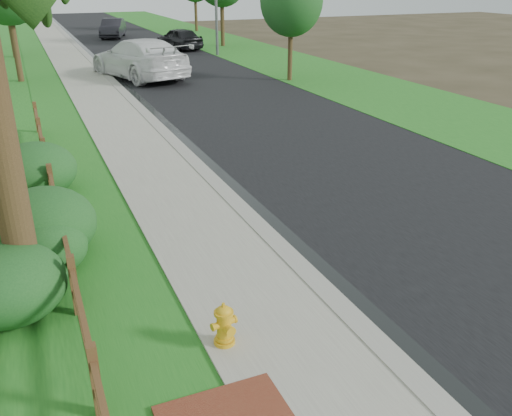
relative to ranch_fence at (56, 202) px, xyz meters
name	(u,v)px	position (x,y,z in m)	size (l,w,h in m)	color
ground	(361,362)	(3.60, -6.40, -0.62)	(120.00, 120.00, 0.00)	#322C1B
road	(145,51)	(8.20, 28.60, -0.61)	(8.00, 90.00, 0.02)	black
curb	(84,54)	(4.00, 28.60, -0.56)	(0.40, 90.00, 0.12)	gray
wet_gutter	(90,54)	(4.35, 28.60, -0.60)	(0.50, 90.00, 0.00)	black
sidewalk	(65,55)	(2.70, 28.60, -0.57)	(2.20, 90.00, 0.10)	gray
grass_strip	(35,57)	(0.80, 28.60, -0.59)	(1.60, 90.00, 0.06)	#1D631C
verge_far	(234,47)	(15.10, 28.60, -0.60)	(6.00, 90.00, 0.04)	#1D631C
ranch_fence	(56,202)	(0.00, 0.00, 0.00)	(0.12, 16.92, 1.10)	#4B2B19
fire_hydrant	(224,325)	(1.90, -5.35, -0.20)	(0.45, 0.36, 0.69)	yellow
white_suv	(139,58)	(5.60, 17.80, 0.42)	(2.86, 7.02, 2.04)	white
dark_car_mid	(179,38)	(10.80, 28.64, 0.17)	(1.82, 4.52, 1.54)	black
dark_car_far	(113,28)	(7.68, 38.60, 0.19)	(1.67, 4.79, 1.58)	black
boulder	(43,219)	(-0.30, -0.17, -0.28)	(1.00, 0.75, 0.67)	brown
shrub_a	(48,247)	(-0.30, -1.99, -0.08)	(1.43, 1.43, 1.07)	#1A4A1C
shrub_b	(9,284)	(-0.94, -3.27, 0.01)	(1.78, 1.78, 1.25)	#1A4A1C
shrub_c	(44,225)	(-0.30, -1.34, 0.09)	(1.97, 1.97, 1.42)	#1A4A1C
shrub_d	(35,170)	(-0.30, 2.18, 0.06)	(1.99, 1.99, 1.36)	#1A4A1C
tree_near_right	(291,1)	(12.60, 14.04, 3.28)	(3.13, 3.13, 5.63)	#3C2D18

